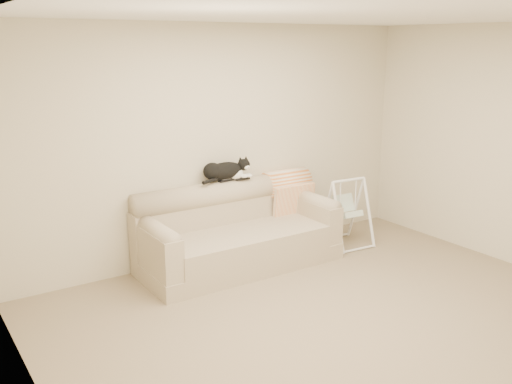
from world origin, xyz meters
The scene contains 8 objects.
ground_plane centered at (0.00, 0.00, 0.00)m, with size 5.00×5.00×0.00m, color #7E6850.
room_shell centered at (0.00, 0.00, 1.53)m, with size 5.04×4.04×2.60m.
sofa centered at (-0.07, 1.62, 0.35)m, with size 2.20×0.93×0.90m.
remote_a centered at (-0.05, 1.85, 0.91)m, with size 0.18×0.07×0.03m.
remote_b centered at (0.15, 1.82, 0.91)m, with size 0.17×0.05×0.02m.
tuxedo_cat centered at (-0.05, 1.86, 1.02)m, with size 0.64×0.24×0.25m.
throw_blanket centered at (0.79, 1.84, 0.72)m, with size 0.56×0.38×0.58m.
baby_swing centered at (1.38, 1.42, 0.41)m, with size 0.54×0.57×0.83m.
Camera 1 is at (-3.17, -3.46, 2.39)m, focal length 40.00 mm.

